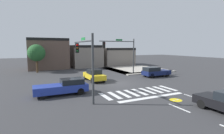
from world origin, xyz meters
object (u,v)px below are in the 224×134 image
(traffic_signal_northeast, at_px, (121,50))
(car_yellow, at_px, (94,75))
(roadside_tree, at_px, (36,53))
(car_blue, at_px, (63,87))
(car_navy, at_px, (155,72))
(traffic_signal_southwest, at_px, (85,55))

(traffic_signal_northeast, relative_size, car_yellow, 1.41)
(traffic_signal_northeast, bearing_deg, roadside_tree, -36.14)
(traffic_signal_northeast, xyz_separation_m, car_yellow, (-5.38, -2.58, -3.24))
(car_yellow, distance_m, car_blue, 6.98)
(car_blue, xyz_separation_m, roadside_tree, (-1.58, 16.22, 2.65))
(traffic_signal_northeast, relative_size, car_navy, 1.43)
(traffic_signal_southwest, height_order, car_navy, traffic_signal_southwest)
(traffic_signal_southwest, relative_size, traffic_signal_northeast, 0.93)
(car_navy, xyz_separation_m, roadside_tree, (-15.56, 12.23, 2.61))
(car_blue, distance_m, car_navy, 14.54)
(car_blue, bearing_deg, traffic_signal_southwest, 133.53)
(traffic_signal_northeast, distance_m, roadside_tree, 14.59)
(traffic_signal_southwest, bearing_deg, roadside_tree, 10.03)
(roadside_tree, bearing_deg, car_navy, -38.17)
(traffic_signal_northeast, height_order, car_yellow, traffic_signal_northeast)
(traffic_signal_southwest, xyz_separation_m, car_yellow, (3.23, 6.72, -2.97))
(car_blue, distance_m, roadside_tree, 16.51)
(car_blue, bearing_deg, car_navy, -164.06)
(traffic_signal_southwest, height_order, car_blue, traffic_signal_southwest)
(traffic_signal_southwest, bearing_deg, car_navy, -65.43)
(car_yellow, height_order, car_blue, car_yellow)
(traffic_signal_southwest, distance_m, car_yellow, 8.02)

